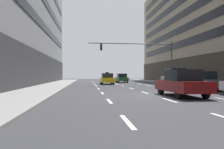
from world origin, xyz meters
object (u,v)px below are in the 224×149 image
(taxi_driving_0, at_px, (107,79))
(traffic_signal_0, at_px, (145,53))
(car_parked_2, at_px, (201,81))
(pedestrian_0, at_px, (217,78))
(car_driving_2, at_px, (122,78))
(pedestrian_1, at_px, (183,77))
(car_parked_3, at_px, (174,78))
(car_driving_1, at_px, (182,83))

(taxi_driving_0, distance_m, traffic_signal_0, 6.68)
(car_parked_2, xyz_separation_m, pedestrian_0, (3.82, 3.68, 0.22))
(car_driving_2, relative_size, pedestrian_0, 2.68)
(pedestrian_1, bearing_deg, car_parked_2, -103.45)
(traffic_signal_0, height_order, pedestrian_0, traffic_signal_0)
(pedestrian_0, bearing_deg, car_parked_3, 150.25)
(taxi_driving_0, xyz_separation_m, traffic_signal_0, (4.77, -3.04, 3.55))
(taxi_driving_0, bearing_deg, pedestrian_0, -41.09)
(taxi_driving_0, relative_size, car_driving_1, 0.92)
(pedestrian_1, bearing_deg, car_parked_3, -138.37)
(car_parked_3, xyz_separation_m, pedestrian_1, (1.78, 1.58, -0.01))
(car_parked_2, relative_size, car_parked_3, 1.01)
(car_driving_1, distance_m, car_driving_2, 24.41)
(car_parked_2, relative_size, pedestrian_0, 2.85)
(car_parked_2, xyz_separation_m, traffic_signal_0, (-2.34, 10.18, 3.51))
(pedestrian_0, bearing_deg, taxi_driving_0, 138.91)
(car_driving_2, relative_size, car_parked_2, 0.94)
(car_parked_2, bearing_deg, traffic_signal_0, 102.93)
(car_driving_2, relative_size, car_parked_3, 0.95)
(taxi_driving_0, distance_m, pedestrian_0, 14.51)
(car_parked_3, relative_size, traffic_signal_0, 0.39)
(car_driving_2, bearing_deg, pedestrian_0, -64.32)
(car_driving_1, bearing_deg, car_parked_2, 49.70)
(car_driving_1, bearing_deg, taxi_driving_0, 99.81)
(taxi_driving_0, relative_size, car_parked_3, 0.96)
(pedestrian_0, distance_m, pedestrian_1, 4.28)
(taxi_driving_0, distance_m, car_driving_1, 18.21)
(car_parked_3, xyz_separation_m, pedestrian_0, (3.82, -2.18, -0.01))
(car_driving_1, xyz_separation_m, car_parked_3, (4.01, 10.59, 0.21))
(taxi_driving_0, distance_m, car_parked_2, 15.01)
(car_driving_2, distance_m, pedestrian_1, 13.48)
(car_driving_1, distance_m, car_parked_3, 11.33)
(traffic_signal_0, height_order, pedestrian_1, traffic_signal_0)
(car_parked_3, height_order, pedestrian_0, car_parked_3)
(car_driving_1, xyz_separation_m, pedestrian_1, (5.79, 12.18, 0.19))
(car_driving_2, height_order, traffic_signal_0, traffic_signal_0)
(taxi_driving_0, height_order, car_parked_3, car_parked_3)
(car_parked_3, xyz_separation_m, traffic_signal_0, (-2.34, 4.31, 3.28))
(taxi_driving_0, height_order, car_driving_1, taxi_driving_0)
(traffic_signal_0, xyz_separation_m, pedestrian_0, (6.16, -6.49, -3.29))
(taxi_driving_0, bearing_deg, pedestrian_1, -32.97)
(taxi_driving_0, height_order, traffic_signal_0, traffic_signal_0)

